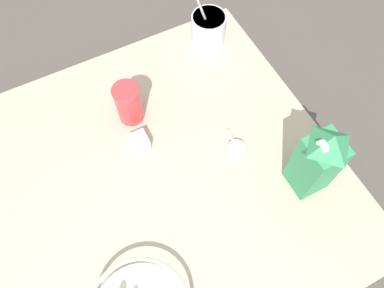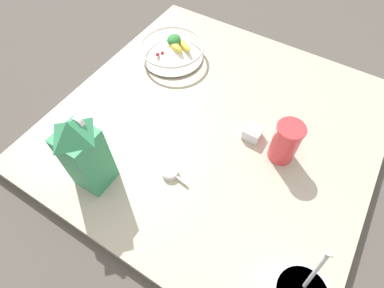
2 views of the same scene
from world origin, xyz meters
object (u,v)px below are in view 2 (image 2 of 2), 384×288
Objects in this scene: fruit_bowl at (173,50)px; spice_jar at (253,133)px; drinking_cup at (286,142)px; milk_carton at (84,154)px.

spice_jar is at bearing 156.64° from fruit_bowl.
fruit_bowl is 0.47m from spice_jar.
drinking_cup is 0.12m from spice_jar.
fruit_bowl is at bearing -20.97° from drinking_cup.
drinking_cup is at bearing 159.03° from fruit_bowl.
milk_carton is 4.97× the size of spice_jar.
fruit_bowl is at bearing -23.36° from spice_jar.
milk_carton is at bearing 100.62° from fruit_bowl.
milk_carton reaches higher than drinking_cup.
fruit_bowl is 0.57m from drinking_cup.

